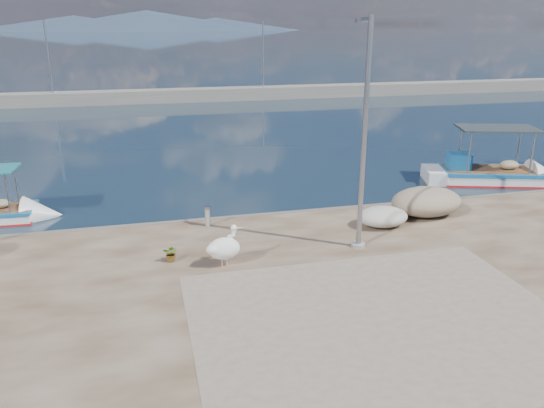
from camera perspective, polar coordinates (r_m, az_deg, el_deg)
The scene contains 11 objects.
ground at distance 15.61m, azimuth 3.38°, elevation -8.93°, with size 1400.00×1400.00×0.00m, color #162635.
quay_patch at distance 13.26m, azimuth 11.56°, elevation -12.22°, with size 9.00×7.00×0.01m, color gray.
breakwater at distance 53.75m, azimuth -9.47°, elevation 11.47°, with size 120.00×2.20×7.50m.
mountains at distance 663.23m, azimuth -13.83°, elevation 18.52°, with size 370.00×280.00×22.00m.
boat_right at distance 27.69m, azimuth 22.35°, elevation 2.71°, with size 6.78×3.95×3.10m.
pelican at distance 15.53m, azimuth -5.12°, elevation -4.70°, with size 1.29×0.84×1.23m.
lamp_post at distance 16.26m, azimuth 9.81°, elevation 6.26°, with size 0.44×0.96×7.00m.
bollard_near at distance 18.69m, azimuth -6.95°, elevation -1.24°, with size 0.23×0.23×0.71m.
potted_plant at distance 16.17m, azimuth -10.77°, elevation -5.22°, with size 0.47×0.41×0.52m, color #33722D.
net_pile_d at distance 19.00m, azimuth 11.82°, elevation -1.35°, with size 1.80×1.35×0.67m, color beige.
net_pile_c at distance 20.40m, azimuth 16.28°, elevation 0.25°, with size 2.68×1.91×1.05m, color tan.
Camera 1 is at (-4.18, -13.17, 7.26)m, focal length 35.00 mm.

